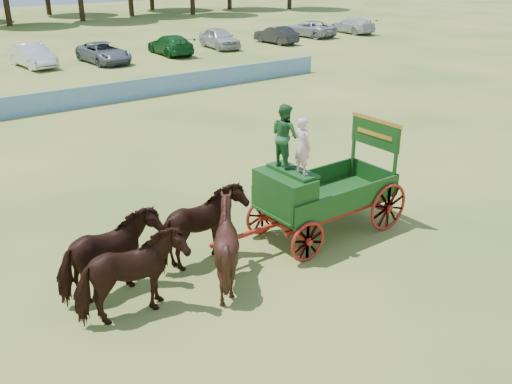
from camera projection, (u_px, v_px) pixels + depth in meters
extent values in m
plane|color=#A99E4C|center=(408.00, 207.00, 17.65)|extent=(160.00, 160.00, 0.00)
imported|color=black|center=(131.00, 277.00, 11.97)|extent=(2.43, 1.23, 2.00)
imported|color=black|center=(110.00, 256.00, 12.78)|extent=(2.48, 1.34, 2.00)
imported|color=black|center=(226.00, 244.00, 13.29)|extent=(2.15, 2.00, 2.00)
imported|color=black|center=(201.00, 228.00, 14.11)|extent=(2.49, 1.38, 2.00)
cube|color=#AA2F11|center=(284.00, 227.00, 15.07)|extent=(0.12, 2.00, 0.12)
cube|color=#AA2F11|center=(363.00, 199.00, 16.72)|extent=(0.12, 2.00, 0.12)
cube|color=#AA2F11|center=(340.00, 215.00, 15.44)|extent=(3.80, 0.10, 0.12)
cube|color=#AA2F11|center=(312.00, 202.00, 16.25)|extent=(3.80, 0.10, 0.12)
cube|color=#AA2F11|center=(257.00, 231.00, 14.51)|extent=(2.80, 0.09, 0.09)
cube|color=#174517|center=(326.00, 199.00, 15.74)|extent=(3.80, 1.80, 0.10)
cube|color=#174517|center=(350.00, 199.00, 14.97)|extent=(3.80, 0.06, 0.55)
cube|color=#174517|center=(306.00, 180.00, 16.27)|extent=(3.80, 0.06, 0.55)
cube|color=#174517|center=(374.00, 174.00, 16.66)|extent=(0.06, 1.80, 0.55)
cube|color=#174517|center=(285.00, 194.00, 14.70)|extent=(0.85, 1.70, 1.05)
cube|color=#174517|center=(293.00, 171.00, 14.61)|extent=(0.55, 1.50, 0.08)
cube|color=#174517|center=(273.00, 204.00, 14.57)|extent=(0.10, 1.60, 0.65)
cube|color=#174517|center=(278.00, 213.00, 14.78)|extent=(0.55, 1.60, 0.06)
cube|color=#174517|center=(395.00, 162.00, 15.77)|extent=(0.08, 0.08, 1.80)
cube|color=#174517|center=(354.00, 147.00, 16.95)|extent=(0.08, 0.08, 1.80)
cube|color=#174517|center=(375.00, 134.00, 16.13)|extent=(0.07, 1.75, 0.75)
cube|color=orange|center=(377.00, 120.00, 15.97)|extent=(0.08, 1.80, 0.09)
cube|color=orange|center=(374.00, 134.00, 16.10)|extent=(0.02, 1.30, 0.12)
torus|color=#AA2F11|center=(308.00, 242.00, 14.38)|extent=(1.09, 0.09, 1.09)
torus|color=#AA2F11|center=(262.00, 216.00, 15.79)|extent=(1.09, 0.09, 1.09)
torus|color=#AA2F11|center=(388.00, 207.00, 15.98)|extent=(1.39, 0.09, 1.39)
torus|color=#AA2F11|center=(340.00, 186.00, 17.38)|extent=(1.39, 0.09, 1.39)
imported|color=#ECB5C6|center=(302.00, 146.00, 14.06)|extent=(0.35, 0.53, 1.45)
imported|color=#24602E|center=(285.00, 135.00, 14.54)|extent=(0.62, 0.80, 1.64)
cube|color=#1D5AA2|center=(127.00, 91.00, 30.20)|extent=(26.00, 0.08, 1.05)
imported|color=silver|center=(33.00, 56.00, 38.89)|extent=(2.10, 4.91, 1.57)
imported|color=slate|center=(104.00, 53.00, 40.46)|extent=(2.58, 5.24, 1.43)
imported|color=#144C1E|center=(170.00, 45.00, 43.74)|extent=(2.41, 5.25, 1.49)
imported|color=#B2B2B7|center=(219.00, 38.00, 46.60)|extent=(2.54, 5.01, 1.64)
imported|color=#262628|center=(276.00, 35.00, 49.13)|extent=(1.74, 4.45, 1.44)
imported|color=#999EA5|center=(309.00, 29.00, 53.12)|extent=(2.91, 5.50, 1.47)
imported|color=silver|center=(352.00, 25.00, 55.47)|extent=(2.70, 5.42, 1.51)
cylinder|color=#382314|center=(6.00, 5.00, 60.40)|extent=(0.60, 0.60, 4.36)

